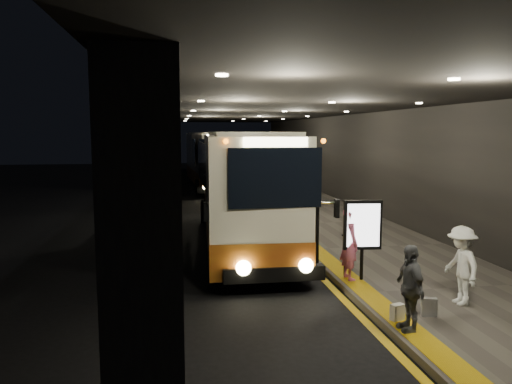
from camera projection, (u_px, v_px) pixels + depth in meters
ground at (222, 266)px, 13.43m from camera, size 90.00×90.00×0.00m
lane_line_white at (160, 231)px, 18.06m from camera, size 0.12×50.00×0.01m
kerb_stripe_yellow at (272, 228)px, 18.70m from camera, size 0.18×50.00×0.01m
sidewalk at (334, 224)px, 19.07m from camera, size 4.50×50.00×0.15m
tactile_strip at (285, 224)px, 18.76m from camera, size 0.50×50.00×0.01m
terminal_wall at (392, 147)px, 19.06m from camera, size 0.10×50.00×6.00m
support_columns at (167, 173)px, 16.86m from camera, size 0.80×24.80×4.40m
canopy at (277, 104)px, 18.17m from camera, size 9.00×50.00×0.40m
coach_main at (242, 191)px, 16.10m from camera, size 2.83×11.29×3.49m
coach_second at (211, 162)px, 31.75m from camera, size 2.88×11.08×3.45m
passenger_boarding at (350, 244)px, 11.62m from camera, size 0.46×0.65×1.70m
passenger_waiting_white at (461, 265)px, 9.96m from camera, size 0.49×1.03×1.59m
passenger_waiting_grey at (410, 288)px, 8.62m from camera, size 0.46×0.90×1.53m
bag_polka at (429, 307)px, 9.36m from camera, size 0.31×0.19×0.35m
bag_plain at (397, 312)px, 9.13m from camera, size 0.28×0.22×0.31m
info_sign at (363, 226)px, 11.50m from camera, size 0.89×0.19×1.88m
stanchion_post at (345, 256)px, 11.80m from camera, size 0.05×0.05×1.03m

